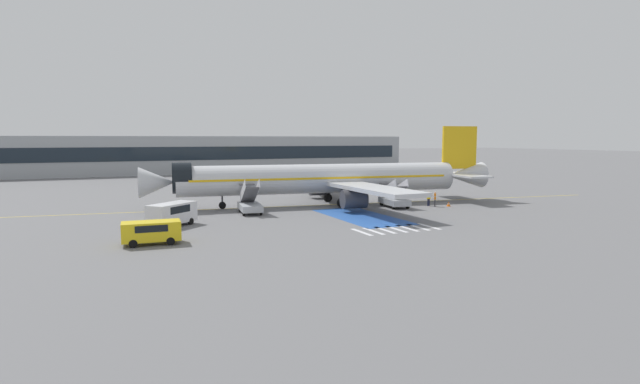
% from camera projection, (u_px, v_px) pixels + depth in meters
% --- Properties ---
extents(ground_plane, '(600.00, 600.00, 0.00)m').
position_uv_depth(ground_plane, '(321.00, 205.00, 62.59)').
color(ground_plane, slate).
extents(apron_leadline_yellow, '(78.22, 10.60, 0.01)m').
position_uv_depth(apron_leadline_yellow, '(322.00, 205.00, 62.19)').
color(apron_leadline_yellow, gold).
rests_on(apron_leadline_yellow, ground_plane).
extents(apron_stand_patch_blue, '(5.82, 13.41, 0.01)m').
position_uv_depth(apron_stand_patch_blue, '(361.00, 217.00, 52.88)').
color(apron_stand_patch_blue, '#2856A8').
rests_on(apron_stand_patch_blue, ground_plane).
extents(apron_walkway_bar_0, '(0.44, 3.60, 0.01)m').
position_uv_depth(apron_walkway_bar_0, '(362.00, 232.00, 44.12)').
color(apron_walkway_bar_0, silver).
rests_on(apron_walkway_bar_0, ground_plane).
extents(apron_walkway_bar_1, '(0.44, 3.60, 0.01)m').
position_uv_depth(apron_walkway_bar_1, '(373.00, 231.00, 44.61)').
color(apron_walkway_bar_1, silver).
rests_on(apron_walkway_bar_1, ground_plane).
extents(apron_walkway_bar_2, '(0.44, 3.60, 0.01)m').
position_uv_depth(apron_walkway_bar_2, '(385.00, 230.00, 45.09)').
color(apron_walkway_bar_2, silver).
rests_on(apron_walkway_bar_2, ground_plane).
extents(apron_walkway_bar_3, '(0.44, 3.60, 0.01)m').
position_uv_depth(apron_walkway_bar_3, '(396.00, 229.00, 45.58)').
color(apron_walkway_bar_3, silver).
rests_on(apron_walkway_bar_3, ground_plane).
extents(apron_walkway_bar_4, '(0.44, 3.60, 0.01)m').
position_uv_depth(apron_walkway_bar_4, '(407.00, 228.00, 46.07)').
color(apron_walkway_bar_4, silver).
rests_on(apron_walkway_bar_4, ground_plane).
extents(apron_walkway_bar_5, '(0.44, 3.60, 0.01)m').
position_uv_depth(apron_walkway_bar_5, '(418.00, 227.00, 46.55)').
color(apron_walkway_bar_5, silver).
rests_on(apron_walkway_bar_5, ground_plane).
extents(apron_walkway_bar_6, '(0.44, 3.60, 0.01)m').
position_uv_depth(apron_walkway_bar_6, '(429.00, 226.00, 47.04)').
color(apron_walkway_bar_6, silver).
rests_on(apron_walkway_bar_6, ground_plane).
extents(airliner, '(44.30, 32.82, 9.89)m').
position_uv_depth(airliner, '(327.00, 179.00, 62.02)').
color(airliner, silver).
rests_on(airliner, ground_plane).
extents(boarding_stairs_forward, '(2.81, 5.44, 3.93)m').
position_uv_depth(boarding_stairs_forward, '(250.00, 204.00, 55.24)').
color(boarding_stairs_forward, '#ADB2BA').
rests_on(boarding_stairs_forward, ground_plane).
extents(boarding_stairs_aft, '(2.81, 5.44, 3.56)m').
position_uv_depth(boarding_stairs_aft, '(394.00, 199.00, 60.15)').
color(boarding_stairs_aft, '#ADB2BA').
rests_on(boarding_stairs_aft, ground_plane).
extents(fuel_tanker, '(3.13, 9.74, 3.45)m').
position_uv_depth(fuel_tanker, '(304.00, 176.00, 86.23)').
color(fuel_tanker, '#38383D').
rests_on(fuel_tanker, ground_plane).
extents(service_van_0, '(4.51, 2.25, 1.81)m').
position_uv_depth(service_van_0, '(151.00, 230.00, 38.92)').
color(service_van_0, yellow).
rests_on(service_van_0, ground_plane).
extents(service_van_1, '(5.03, 4.73, 2.19)m').
position_uv_depth(service_van_1, '(172.00, 212.00, 46.97)').
color(service_van_1, silver).
rests_on(service_van_1, ground_plane).
extents(ground_crew_0, '(0.45, 0.27, 1.79)m').
position_uv_depth(ground_crew_0, '(429.00, 198.00, 61.16)').
color(ground_crew_0, '#191E38').
rests_on(ground_crew_0, ground_plane).
extents(ground_crew_1, '(0.45, 0.48, 1.83)m').
position_uv_depth(ground_crew_1, '(435.00, 198.00, 60.52)').
color(ground_crew_1, '#2D2D33').
rests_on(ground_crew_1, ground_plane).
extents(traffic_cone_0, '(0.56, 0.56, 0.62)m').
position_uv_depth(traffic_cone_0, '(184.00, 215.00, 51.92)').
color(traffic_cone_0, orange).
rests_on(traffic_cone_0, ground_plane).
extents(traffic_cone_1, '(0.50, 0.50, 0.56)m').
position_uv_depth(traffic_cone_1, '(449.00, 204.00, 60.91)').
color(traffic_cone_1, orange).
rests_on(traffic_cone_1, ground_plane).
extents(terminal_building, '(110.74, 12.10, 8.80)m').
position_uv_depth(terminal_building, '(191.00, 155.00, 120.29)').
color(terminal_building, '#9EA3A8').
rests_on(terminal_building, ground_plane).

